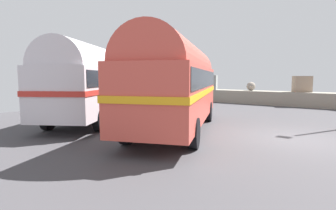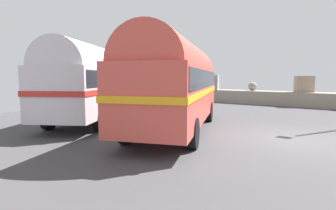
{
  "view_description": "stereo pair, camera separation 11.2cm",
  "coord_description": "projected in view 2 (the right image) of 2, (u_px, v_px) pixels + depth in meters",
  "views": [
    {
      "loc": [
        1.74,
        -10.02,
        2.2
      ],
      "look_at": [
        -4.57,
        -1.49,
        1.08
      ],
      "focal_mm": 27.84,
      "sensor_mm": 36.0,
      "label": 1
    },
    {
      "loc": [
        1.83,
        -9.95,
        2.2
      ],
      "look_at": [
        -4.57,
        -1.49,
        1.08
      ],
      "focal_mm": 27.84,
      "sensor_mm": 36.0,
      "label": 2
    }
  ],
  "objects": [
    {
      "name": "second_coach",
      "position": [
        97.0,
        80.0,
        13.17
      ],
      "size": [
        6.49,
        8.57,
        3.7
      ],
      "rotation": [
        0.0,
        0.0,
        0.54
      ],
      "color": "black",
      "rests_on": "ground"
    },
    {
      "name": "breakwater",
      "position": [
        331.0,
        99.0,
        18.53
      ],
      "size": [
        31.36,
        2.37,
        2.41
      ],
      "color": "gray",
      "rests_on": "ground"
    },
    {
      "name": "ground",
      "position": [
        296.0,
        140.0,
        9.22
      ],
      "size": [
        32.0,
        26.0,
        0.02
      ],
      "color": "#424043"
    },
    {
      "name": "vintage_coach",
      "position": [
        176.0,
        81.0,
        10.58
      ],
      "size": [
        5.54,
        8.84,
        3.7
      ],
      "rotation": [
        0.0,
        0.0,
        0.4
      ],
      "color": "black",
      "rests_on": "ground"
    }
  ]
}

